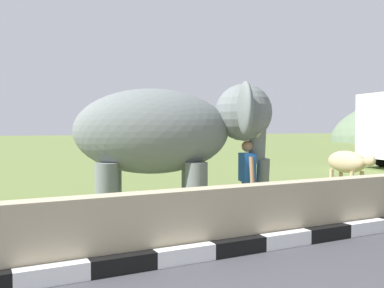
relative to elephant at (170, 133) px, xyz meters
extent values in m
cube|color=white|center=(-2.68, -2.47, -1.69)|extent=(0.90, 0.20, 0.24)
cube|color=black|center=(-1.78, -2.47, -1.69)|extent=(0.90, 0.20, 0.24)
cube|color=white|center=(-0.88, -2.47, -1.69)|extent=(0.90, 0.20, 0.24)
cube|color=black|center=(0.02, -2.47, -1.69)|extent=(0.90, 0.20, 0.24)
cube|color=white|center=(0.92, -2.47, -1.69)|extent=(0.90, 0.20, 0.24)
cube|color=black|center=(1.82, -2.47, -1.69)|extent=(0.90, 0.20, 0.24)
cube|color=white|center=(2.72, -2.47, -1.69)|extent=(0.90, 0.20, 0.24)
cube|color=tan|center=(0.12, -2.17, -1.31)|extent=(28.00, 0.36, 1.00)
cylinder|color=slate|center=(0.61, 0.24, -1.18)|extent=(0.44, 0.44, 1.25)
cylinder|color=slate|center=(0.28, -0.60, -1.18)|extent=(0.44, 0.44, 1.25)
cylinder|color=slate|center=(-0.97, 0.86, -1.18)|extent=(0.44, 0.44, 1.25)
cylinder|color=slate|center=(-1.30, 0.03, -1.18)|extent=(0.44, 0.44, 1.25)
ellipsoid|color=slate|center=(-0.34, 0.13, 0.04)|extent=(3.47, 2.62, 1.70)
sphere|color=slate|center=(1.40, -0.55, 0.42)|extent=(1.16, 1.16, 1.16)
ellipsoid|color=#D84C8C|center=(1.67, -0.66, 0.57)|extent=(0.57, 0.73, 0.44)
ellipsoid|color=slate|center=(1.55, 0.23, 0.47)|extent=(0.55, 0.93, 1.00)
ellipsoid|color=slate|center=(0.98, -1.22, 0.47)|extent=(0.55, 0.93, 1.00)
cylinder|color=slate|center=(1.67, -0.66, -0.13)|extent=(0.49, 0.57, 0.99)
cylinder|color=slate|center=(1.78, -0.70, -0.93)|extent=(0.38, 0.45, 0.83)
cone|color=beige|center=(1.72, -0.37, -0.03)|extent=(0.34, 0.58, 0.22)
cone|color=beige|center=(1.51, -0.90, -0.03)|extent=(0.34, 0.58, 0.22)
cylinder|color=navy|center=(1.47, -0.52, -1.40)|extent=(0.15, 0.15, 0.82)
cylinder|color=navy|center=(1.42, -0.71, -1.40)|extent=(0.15, 0.15, 0.82)
cube|color=#1E59B2|center=(1.44, -0.62, -0.70)|extent=(0.33, 0.44, 0.58)
cylinder|color=#9E7251|center=(1.50, -0.36, -0.73)|extent=(0.12, 0.17, 0.53)
cylinder|color=#9E7251|center=(1.38, -0.87, -0.73)|extent=(0.12, 0.17, 0.53)
sphere|color=#9E7251|center=(1.44, -0.62, -0.27)|extent=(0.23, 0.23, 0.23)
cylinder|color=black|center=(14.36, 6.51, -1.31)|extent=(1.04, 0.47, 1.00)
cylinder|color=tan|center=(6.54, 0.95, -1.48)|extent=(0.12, 0.12, 0.65)
cylinder|color=tan|center=(6.18, 0.99, -1.48)|extent=(0.12, 0.12, 0.65)
cylinder|color=tan|center=(6.64, 1.85, -1.48)|extent=(0.12, 0.12, 0.65)
cylinder|color=tan|center=(6.29, 1.89, -1.48)|extent=(0.12, 0.12, 0.65)
ellipsoid|color=tan|center=(6.41, 1.42, -0.91)|extent=(0.77, 1.56, 0.66)
ellipsoid|color=tan|center=(6.31, 0.50, -0.81)|extent=(0.30, 0.43, 0.32)
camera|label=1|loc=(-3.48, -7.81, 0.11)|focal=39.84mm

